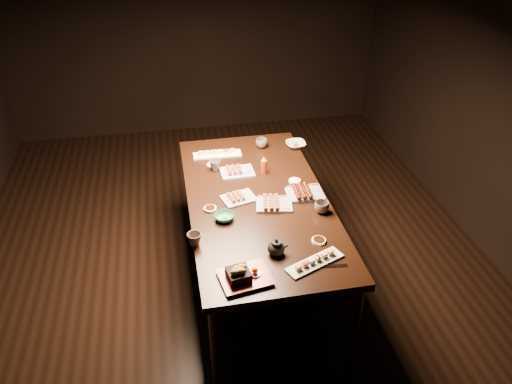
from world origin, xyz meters
The scene contains 23 objects.
ground centered at (0.00, 0.00, 0.00)m, with size 5.00×5.00×0.00m, color black.
dining_table centered at (0.16, -0.20, 0.38)m, with size 0.90×1.80×0.75m, color black.
sushi_platter_near centered at (0.34, -0.89, 0.77)m, with size 0.34×0.10×0.04m, color white, non-canonical shape.
sushi_platter_far centered at (-0.03, 0.43, 0.77)m, with size 0.36×0.10×0.04m, color white, non-canonical shape.
yakitori_plate_center centered at (0.04, -0.19, 0.78)m, with size 0.21×0.15×0.05m, color #828EB6, non-canonical shape.
yakitori_plate_right centered at (0.24, -0.30, 0.78)m, with size 0.23×0.16×0.06m, color #828EB6, non-canonical shape.
yakitori_plate_left centered at (0.08, 0.14, 0.78)m, with size 0.23×0.17×0.06m, color #828EB6, non-canonical shape.
tsukune_plate centered at (0.47, -0.22, 0.78)m, with size 0.24×0.17×0.06m, color #828EB6, non-canonical shape.
edamame_bowl_green centered at (-0.09, -0.39, 0.77)m, with size 0.12×0.12×0.04m, color #2A8056.
edamame_bowl_cream centered at (0.59, 0.45, 0.77)m, with size 0.15×0.15×0.04m, color #BFB69D.
tempura_tray centered at (-0.05, -0.94, 0.80)m, with size 0.27×0.21×0.10m, color black, non-canonical shape.
teacup_near_left centered at (-0.29, -0.60, 0.79)m, with size 0.08×0.08×0.08m, color #4B423A.
teacup_mid_right centered at (0.52, -0.43, 0.79)m, with size 0.09×0.09×0.07m, color #4B423A.
teacup_far_left centered at (-0.07, 0.22, 0.79)m, with size 0.08×0.08×0.08m, color #4B423A.
teacup_far_right centered at (0.32, 0.49, 0.79)m, with size 0.09×0.09×0.07m, color #4B423A.
teapot centered at (0.15, -0.76, 0.80)m, with size 0.12×0.12×0.10m, color black, non-canonical shape.
condiment_bottle centered at (0.26, 0.11, 0.82)m, with size 0.04×0.04×0.13m, color maroon.
sauce_dish_west centered at (-0.16, -0.27, 0.76)m, with size 0.08×0.08×0.01m, color white.
sauce_dish_east centered at (0.45, -0.05, 0.76)m, with size 0.08×0.08×0.01m, color white.
sauce_dish_se centered at (0.42, -0.71, 0.76)m, with size 0.08×0.08×0.01m, color white.
sauce_dish_nw centered at (-0.09, 0.28, 0.76)m, with size 0.07×0.07×0.01m, color white.
chopsticks_near centered at (-0.08, -0.97, 0.75)m, with size 0.20×0.02×0.01m, color black, non-canonical shape.
chopsticks_se centered at (0.41, -0.93, 0.75)m, with size 0.21×0.02×0.01m, color black, non-canonical shape.
Camera 1 is at (-0.36, -2.85, 2.56)m, focal length 35.00 mm.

